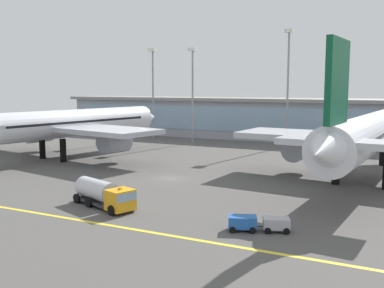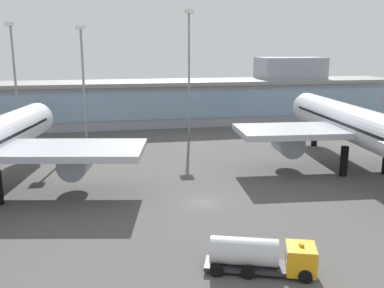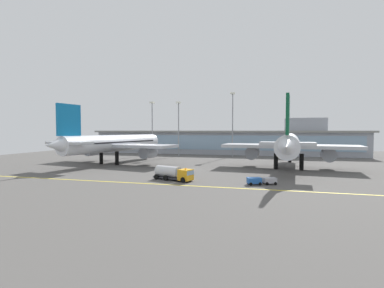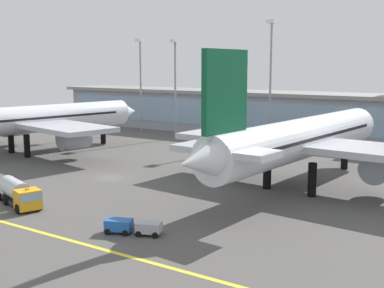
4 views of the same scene
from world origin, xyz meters
The scene contains 10 objects.
ground_plane centered at (0.00, 0.00, 0.00)m, with size 180.00×180.00×0.00m, color #514F4C.
taxiway_centreline_stripe centered at (0.00, -22.00, 0.01)m, with size 144.00×0.50×0.01m, color yellow.
terminal_building centered at (2.12, 53.92, 5.71)m, with size 119.55×14.00×15.59m.
airliner_near_left centered at (-26.40, 7.63, 6.30)m, with size 41.17×49.54×17.27m.
airliner_near_right centered at (25.77, 9.54, 6.63)m, with size 36.75×50.37×18.12m.
fuel_tanker_truck centered at (1.33, -16.92, 1.51)m, with size 9.34×5.40×2.90m.
baggage_tug_near centered at (19.12, -17.30, 0.79)m, with size 5.76×3.59×1.40m.
apron_light_mast_west centered at (-28.21, 41.89, 14.98)m, with size 1.80×1.80×22.77m.
apron_light_mast_centre centered at (6.27, 41.94, 16.54)m, with size 1.80×1.80×25.58m.
apron_light_mast_east centered at (-15.12, 38.08, 14.62)m, with size 1.80×1.80×22.12m.
Camera 1 is at (31.52, -55.86, 13.29)m, focal length 41.90 mm.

